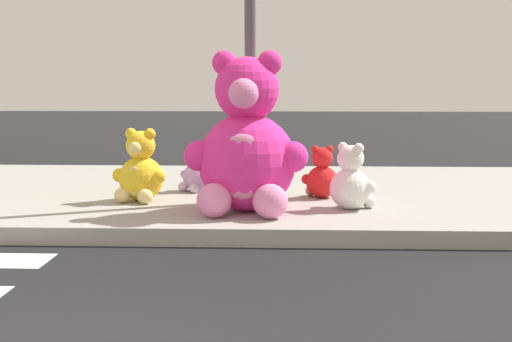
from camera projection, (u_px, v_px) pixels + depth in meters
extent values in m
cube|color=#9E9B93|center=(164.00, 195.00, 8.02)|extent=(28.00, 4.40, 0.15)
cylinder|color=#4C4C51|center=(250.00, 38.00, 6.98)|extent=(0.11, 0.11, 3.20)
sphere|color=#F22D93|center=(247.00, 162.00, 6.58)|extent=(0.89, 0.89, 0.89)
ellipsoid|color=pink|center=(243.00, 167.00, 6.26)|extent=(0.50, 0.23, 0.58)
sphere|color=#F22D93|center=(247.00, 89.00, 6.50)|extent=(0.59, 0.59, 0.59)
sphere|color=pink|center=(244.00, 93.00, 6.26)|extent=(0.27, 0.27, 0.27)
sphere|color=#F22D93|center=(270.00, 63.00, 6.45)|extent=(0.22, 0.22, 0.22)
sphere|color=#F22D93|center=(293.00, 157.00, 6.42)|extent=(0.28, 0.28, 0.28)
sphere|color=pink|center=(270.00, 201.00, 6.22)|extent=(0.31, 0.31, 0.31)
sphere|color=#F22D93|center=(224.00, 63.00, 6.49)|extent=(0.22, 0.22, 0.22)
sphere|color=#F22D93|center=(199.00, 156.00, 6.51)|extent=(0.28, 0.28, 0.28)
sphere|color=pink|center=(214.00, 200.00, 6.27)|extent=(0.31, 0.31, 0.31)
sphere|color=#8CD133|center=(262.00, 173.00, 7.79)|extent=(0.40, 0.40, 0.40)
ellipsoid|color=#B8DE87|center=(249.00, 173.00, 7.75)|extent=(0.15, 0.24, 0.26)
sphere|color=#8CD133|center=(262.00, 145.00, 7.75)|extent=(0.26, 0.26, 0.26)
sphere|color=#B8DE87|center=(252.00, 147.00, 7.73)|extent=(0.12, 0.12, 0.12)
sphere|color=#8CD133|center=(264.00, 136.00, 7.65)|extent=(0.10, 0.10, 0.10)
sphere|color=#8CD133|center=(262.00, 172.00, 7.59)|extent=(0.13, 0.13, 0.13)
sphere|color=#B8DE87|center=(249.00, 187.00, 7.66)|extent=(0.14, 0.14, 0.14)
sphere|color=#8CD133|center=(260.00, 135.00, 7.83)|extent=(0.10, 0.10, 0.10)
sphere|color=#8CD133|center=(253.00, 168.00, 7.96)|extent=(0.13, 0.13, 0.13)
sphere|color=#B8DE87|center=(244.00, 184.00, 7.87)|extent=(0.14, 0.14, 0.14)
sphere|color=#B28CD8|center=(197.00, 177.00, 7.81)|extent=(0.31, 0.31, 0.31)
ellipsoid|color=silver|center=(190.00, 178.00, 7.72)|extent=(0.18, 0.16, 0.20)
sphere|color=#B28CD8|center=(197.00, 156.00, 7.78)|extent=(0.20, 0.20, 0.20)
sphere|color=silver|center=(191.00, 158.00, 7.72)|extent=(0.09, 0.09, 0.09)
sphere|color=#B28CD8|center=(201.00, 149.00, 7.73)|extent=(0.08, 0.08, 0.08)
sphere|color=#B28CD8|center=(204.00, 176.00, 7.68)|extent=(0.10, 0.10, 0.10)
sphere|color=silver|center=(194.00, 188.00, 7.67)|extent=(0.11, 0.11, 0.11)
sphere|color=#B28CD8|center=(192.00, 148.00, 7.81)|extent=(0.08, 0.08, 0.08)
sphere|color=#B28CD8|center=(185.00, 174.00, 7.87)|extent=(0.10, 0.10, 0.10)
sphere|color=silver|center=(183.00, 187.00, 7.77)|extent=(0.11, 0.11, 0.11)
sphere|color=red|center=(322.00, 182.00, 7.35)|extent=(0.33, 0.33, 0.33)
ellipsoid|color=#DB7B7B|center=(320.00, 180.00, 7.47)|extent=(0.19, 0.10, 0.21)
sphere|color=red|center=(322.00, 158.00, 7.32)|extent=(0.22, 0.22, 0.22)
sphere|color=#DB7B7B|center=(321.00, 158.00, 7.42)|extent=(0.10, 0.10, 0.10)
sphere|color=red|center=(315.00, 150.00, 7.31)|extent=(0.08, 0.08, 0.08)
sphere|color=red|center=(306.00, 179.00, 7.38)|extent=(0.10, 0.10, 0.10)
sphere|color=#DB7B7B|center=(311.00, 190.00, 7.50)|extent=(0.11, 0.11, 0.11)
sphere|color=red|center=(330.00, 149.00, 7.32)|extent=(0.08, 0.08, 0.08)
sphere|color=red|center=(336.00, 179.00, 7.41)|extent=(0.10, 0.10, 0.10)
sphere|color=#DB7B7B|center=(328.00, 190.00, 7.52)|extent=(0.11, 0.11, 0.11)
sphere|color=yellow|center=(141.00, 179.00, 7.17)|extent=(0.44, 0.44, 0.44)
ellipsoid|color=#F0DB80|center=(134.00, 181.00, 7.02)|extent=(0.26, 0.15, 0.29)
sphere|color=yellow|center=(141.00, 145.00, 7.13)|extent=(0.29, 0.29, 0.29)
sphere|color=#F0DB80|center=(135.00, 148.00, 7.01)|extent=(0.13, 0.13, 0.13)
sphere|color=yellow|center=(150.00, 134.00, 7.09)|extent=(0.11, 0.11, 0.11)
sphere|color=yellow|center=(159.00, 177.00, 7.06)|extent=(0.14, 0.14, 0.14)
sphere|color=#F0DB80|center=(145.00, 196.00, 6.98)|extent=(0.15, 0.15, 0.15)
sphere|color=yellow|center=(131.00, 134.00, 7.14)|extent=(0.11, 0.11, 0.11)
sphere|color=yellow|center=(119.00, 175.00, 7.17)|extent=(0.14, 0.14, 0.14)
sphere|color=#F0DB80|center=(122.00, 195.00, 7.04)|extent=(0.15, 0.15, 0.15)
sphere|color=white|center=(350.00, 189.00, 6.69)|extent=(0.38, 0.38, 0.38)
ellipsoid|color=white|center=(358.00, 187.00, 6.79)|extent=(0.22, 0.20, 0.25)
sphere|color=white|center=(351.00, 158.00, 6.66)|extent=(0.25, 0.25, 0.25)
sphere|color=white|center=(357.00, 159.00, 6.74)|extent=(0.11, 0.11, 0.11)
sphere|color=white|center=(343.00, 147.00, 6.70)|extent=(0.10, 0.10, 0.10)
sphere|color=white|center=(337.00, 184.00, 6.84)|extent=(0.12, 0.12, 0.12)
sphere|color=white|center=(350.00, 199.00, 6.90)|extent=(0.13, 0.13, 0.13)
sphere|color=white|center=(359.00, 148.00, 6.59)|extent=(0.10, 0.10, 0.10)
sphere|color=white|center=(370.00, 187.00, 6.60)|extent=(0.12, 0.12, 0.12)
sphere|color=white|center=(369.00, 201.00, 6.76)|extent=(0.13, 0.13, 0.13)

